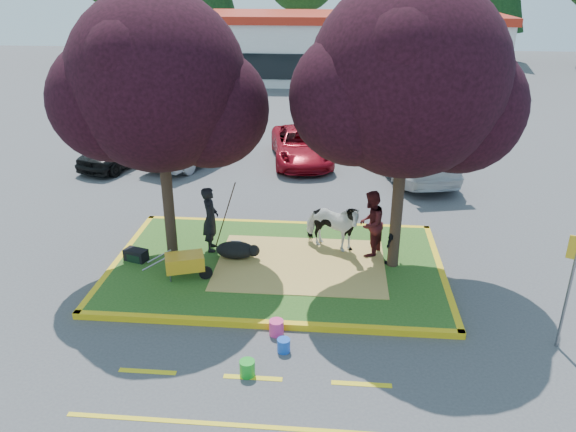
# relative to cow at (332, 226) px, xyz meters

# --- Properties ---
(ground) EXTENTS (90.00, 90.00, 0.00)m
(ground) POSITION_rel_cow_xyz_m (-1.34, -0.91, -0.83)
(ground) COLOR #424244
(ground) RESTS_ON ground
(median_island) EXTENTS (8.00, 5.00, 0.15)m
(median_island) POSITION_rel_cow_xyz_m (-1.34, -0.91, -0.75)
(median_island) COLOR #245219
(median_island) RESTS_ON ground
(curb_near) EXTENTS (8.30, 0.16, 0.15)m
(curb_near) POSITION_rel_cow_xyz_m (-1.34, -3.49, -0.75)
(curb_near) COLOR yellow
(curb_near) RESTS_ON ground
(curb_far) EXTENTS (8.30, 0.16, 0.15)m
(curb_far) POSITION_rel_cow_xyz_m (-1.34, 1.67, -0.75)
(curb_far) COLOR yellow
(curb_far) RESTS_ON ground
(curb_left) EXTENTS (0.16, 5.30, 0.15)m
(curb_left) POSITION_rel_cow_xyz_m (-5.42, -0.91, -0.75)
(curb_left) COLOR yellow
(curb_left) RESTS_ON ground
(curb_right) EXTENTS (0.16, 5.30, 0.15)m
(curb_right) POSITION_rel_cow_xyz_m (2.74, -0.91, -0.75)
(curb_right) COLOR yellow
(curb_right) RESTS_ON ground
(straw_bedding) EXTENTS (4.20, 3.00, 0.01)m
(straw_bedding) POSITION_rel_cow_xyz_m (-0.74, -0.91, -0.67)
(straw_bedding) COLOR #DEB85B
(straw_bedding) RESTS_ON median_island
(tree_purple_left) EXTENTS (5.06, 4.20, 6.51)m
(tree_purple_left) POSITION_rel_cow_xyz_m (-4.12, -0.53, 3.53)
(tree_purple_left) COLOR black
(tree_purple_left) RESTS_ON median_island
(tree_purple_right) EXTENTS (5.30, 4.40, 6.82)m
(tree_purple_right) POSITION_rel_cow_xyz_m (1.58, -0.73, 3.73)
(tree_purple_right) COLOR black
(tree_purple_right) RESTS_ON median_island
(fire_lane_stripe_a) EXTENTS (1.10, 0.12, 0.01)m
(fire_lane_stripe_a) POSITION_rel_cow_xyz_m (-3.34, -5.11, -0.83)
(fire_lane_stripe_a) COLOR yellow
(fire_lane_stripe_a) RESTS_ON ground
(fire_lane_stripe_b) EXTENTS (1.10, 0.12, 0.01)m
(fire_lane_stripe_b) POSITION_rel_cow_xyz_m (-1.34, -5.11, -0.83)
(fire_lane_stripe_b) COLOR yellow
(fire_lane_stripe_b) RESTS_ON ground
(fire_lane_stripe_c) EXTENTS (1.10, 0.12, 0.01)m
(fire_lane_stripe_c) POSITION_rel_cow_xyz_m (0.66, -5.11, -0.83)
(fire_lane_stripe_c) COLOR yellow
(fire_lane_stripe_c) RESTS_ON ground
(fire_lane_long) EXTENTS (6.00, 0.10, 0.01)m
(fire_lane_long) POSITION_rel_cow_xyz_m (-1.34, -6.31, -0.83)
(fire_lane_long) COLOR yellow
(fire_lane_long) RESTS_ON ground
(retail_building) EXTENTS (20.40, 8.40, 4.40)m
(retail_building) POSITION_rel_cow_xyz_m (0.66, 27.07, 1.42)
(retail_building) COLOR silver
(retail_building) RESTS_ON ground
(cow) EXTENTS (1.77, 1.30, 1.36)m
(cow) POSITION_rel_cow_xyz_m (0.00, 0.00, 0.00)
(cow) COLOR white
(cow) RESTS_ON median_island
(calf) EXTENTS (1.07, 0.69, 0.44)m
(calf) POSITION_rel_cow_xyz_m (-2.44, -0.69, -0.46)
(calf) COLOR black
(calf) RESTS_ON median_island
(handler) EXTENTS (0.51, 0.69, 1.74)m
(handler) POSITION_rel_cow_xyz_m (-3.14, -0.26, 0.19)
(handler) COLOR black
(handler) RESTS_ON median_island
(visitor_a) EXTENTS (0.93, 1.03, 1.74)m
(visitor_a) POSITION_rel_cow_xyz_m (0.99, -0.18, 0.19)
(visitor_a) COLOR #461417
(visitor_a) RESTS_ON median_island
(visitor_b) EXTENTS (0.58, 0.77, 1.21)m
(visitor_b) POSITION_rel_cow_xyz_m (1.54, -0.63, -0.07)
(visitor_b) COLOR black
(visitor_b) RESTS_ON median_island
(wheelbarrow) EXTENTS (1.62, 0.80, 0.61)m
(wheelbarrow) POSITION_rel_cow_xyz_m (-3.44, -1.83, -0.26)
(wheelbarrow) COLOR black
(wheelbarrow) RESTS_ON median_island
(gear_bag_dark) EXTENTS (0.65, 0.48, 0.29)m
(gear_bag_dark) POSITION_rel_cow_xyz_m (-4.94, -1.04, -0.53)
(gear_bag_dark) COLOR black
(gear_bag_dark) RESTS_ON median_island
(gear_bag_green) EXTENTS (0.45, 0.35, 0.21)m
(gear_bag_green) POSITION_rel_cow_xyz_m (-4.92, -1.10, -0.57)
(gear_bag_green) COLOR black
(gear_bag_green) RESTS_ON median_island
(sign_post) EXTENTS (0.35, 0.18, 2.61)m
(sign_post) POSITION_rel_cow_xyz_m (4.59, -3.61, 0.79)
(sign_post) COLOR slate
(sign_post) RESTS_ON ground
(bucket_green) EXTENTS (0.37, 0.37, 0.31)m
(bucket_green) POSITION_rel_cow_xyz_m (-1.46, -5.04, -0.67)
(bucket_green) COLOR green
(bucket_green) RESTS_ON ground
(bucket_pink) EXTENTS (0.33, 0.33, 0.33)m
(bucket_pink) POSITION_rel_cow_xyz_m (-1.06, -3.71, -0.67)
(bucket_pink) COLOR #EB347D
(bucket_pink) RESTS_ON ground
(bucket_blue) EXTENTS (0.29, 0.29, 0.28)m
(bucket_blue) POSITION_rel_cow_xyz_m (-0.85, -4.26, -0.69)
(bucket_blue) COLOR blue
(bucket_blue) RESTS_ON ground
(car_black) EXTENTS (2.76, 4.20, 1.33)m
(car_black) POSITION_rel_cow_xyz_m (-8.23, 6.90, -0.16)
(car_black) COLOR black
(car_black) RESTS_ON ground
(car_silver) EXTENTS (3.46, 5.03, 1.57)m
(car_silver) POSITION_rel_cow_xyz_m (-5.44, 7.56, -0.04)
(car_silver) COLOR #9D9FA5
(car_silver) RESTS_ON ground
(car_red) EXTENTS (2.93, 5.01, 1.31)m
(car_red) POSITION_rel_cow_xyz_m (-1.32, 7.97, -0.17)
(car_red) COLOR maroon
(car_red) RESTS_ON ground
(car_white) EXTENTS (3.40, 5.80, 1.58)m
(car_white) POSITION_rel_cow_xyz_m (2.82, 6.74, -0.04)
(car_white) COLOR silver
(car_white) RESTS_ON ground
(car_grey) EXTENTS (1.63, 4.19, 1.36)m
(car_grey) POSITION_rel_cow_xyz_m (3.66, 8.32, -0.15)
(car_grey) COLOR slate
(car_grey) RESTS_ON ground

